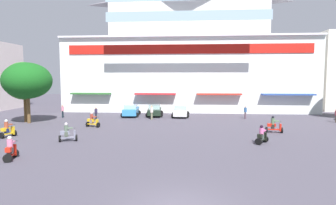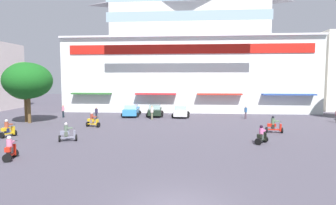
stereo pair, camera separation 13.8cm
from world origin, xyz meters
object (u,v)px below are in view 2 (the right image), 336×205
object	(u,v)px
plaza_tree_2	(25,81)
scooter_rider_0	(8,130)
scooter_rider_4	(68,133)
scooter_rider_6	(262,136)
pedestrian_2	(152,112)
pedestrian_3	(63,110)
scooter_rider_2	(274,126)
parked_car_1	(155,110)
scooter_rider_3	(93,121)
scooter_rider_1	(10,150)
parked_car_2	(181,111)
parked_car_0	(131,110)
pedestrian_0	(246,112)
plaza_tree_0	(28,81)
pedestrian_1	(96,113)

from	to	relation	value
plaza_tree_2	scooter_rider_0	bearing A→B (deg)	-68.02
plaza_tree_2	scooter_rider_4	bearing A→B (deg)	-45.57
scooter_rider_4	scooter_rider_6	world-z (taller)	scooter_rider_4
pedestrian_2	pedestrian_3	bearing A→B (deg)	175.49
scooter_rider_2	parked_car_1	bearing A→B (deg)	139.51
parked_car_1	scooter_rider_3	size ratio (longest dim) A/B	2.67
scooter_rider_2	scooter_rider_3	distance (m)	17.80
scooter_rider_1	scooter_rider_4	xyz separation A→B (m)	(1.30, 5.23, -0.00)
parked_car_2	scooter_rider_0	world-z (taller)	scooter_rider_0
parked_car_0	scooter_rider_4	world-z (taller)	parked_car_0
scooter_rider_2	pedestrian_2	world-z (taller)	pedestrian_2
plaza_tree_2	scooter_rider_0	world-z (taller)	plaza_tree_2
pedestrian_0	parked_car_1	bearing A→B (deg)	172.33
plaza_tree_0	parked_car_2	bearing A→B (deg)	21.25
scooter_rider_3	scooter_rider_0	bearing A→B (deg)	-134.84
scooter_rider_4	pedestrian_3	distance (m)	14.79
plaza_tree_2	scooter_rider_2	world-z (taller)	plaza_tree_2
plaza_tree_2	scooter_rider_4	distance (m)	13.58
plaza_tree_2	pedestrian_2	size ratio (longest dim) A/B	3.98
plaza_tree_2	parked_car_1	xyz separation A→B (m)	(14.04, 6.37, -3.95)
parked_car_1	scooter_rider_2	size ratio (longest dim) A/B	2.66
plaza_tree_2	pedestrian_1	world-z (taller)	plaza_tree_2
parked_car_1	scooter_rider_4	distance (m)	16.40
scooter_rider_6	scooter_rider_4	bearing A→B (deg)	-178.30
scooter_rider_2	scooter_rider_6	bearing A→B (deg)	-115.74
parked_car_1	parked_car_0	bearing A→B (deg)	-175.86
parked_car_2	pedestrian_2	size ratio (longest dim) A/B	2.43
scooter_rider_0	pedestrian_1	size ratio (longest dim) A/B	1.01
parked_car_2	pedestrian_3	distance (m)	15.11
parked_car_2	scooter_rider_6	size ratio (longest dim) A/B	2.86
plaza_tree_0	plaza_tree_2	bearing A→B (deg)	141.29
plaza_tree_2	plaza_tree_0	bearing A→B (deg)	-38.71
pedestrian_1	scooter_rider_4	bearing A→B (deg)	-81.96
parked_car_2	scooter_rider_3	size ratio (longest dim) A/B	2.65
scooter_rider_2	scooter_rider_6	distance (m)	5.06
pedestrian_3	pedestrian_0	bearing A→B (deg)	2.02
pedestrian_3	scooter_rider_3	bearing A→B (deg)	-46.58
pedestrian_0	scooter_rider_1	bearing A→B (deg)	-132.72
pedestrian_1	pedestrian_0	bearing A→B (deg)	7.53
scooter_rider_1	pedestrian_2	distance (m)	18.68
plaza_tree_2	pedestrian_0	bearing A→B (deg)	10.66
parked_car_0	pedestrian_3	distance (m)	8.67
pedestrian_2	pedestrian_0	bearing A→B (deg)	8.55
scooter_rider_0	pedestrian_3	distance (m)	12.13
parked_car_0	pedestrian_1	distance (m)	5.12
parked_car_1	scooter_rider_2	distance (m)	16.34
plaza_tree_0	parked_car_0	world-z (taller)	plaza_tree_0
plaza_tree_2	pedestrian_2	distance (m)	14.91
parked_car_2	pedestrian_2	bearing A→B (deg)	-140.07
plaza_tree_0	parked_car_2	distance (m)	18.44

